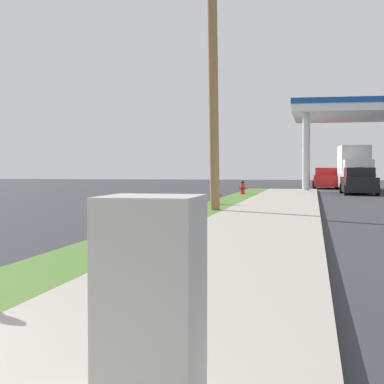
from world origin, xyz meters
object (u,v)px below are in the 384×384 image
object	(u,v)px
utility_pole_midground	(213,83)
fire_hydrant_second	(159,211)
truck_white_at_forecourt	(355,169)
fire_hydrant_third	(216,196)
fire_hydrant_fourth	(243,188)
utility_cabinet	(151,313)
car_red_by_far_pump	(326,179)
car_black_by_near_pump	(359,182)

from	to	relation	value
utility_pole_midground	fire_hydrant_second	bearing A→B (deg)	-96.38
truck_white_at_forecourt	fire_hydrant_third	bearing A→B (deg)	-107.85
fire_hydrant_third	fire_hydrant_fourth	size ratio (longest dim) A/B	1.00
utility_cabinet	car_red_by_far_pump	world-z (taller)	car_red_by_far_pump
utility_pole_midground	utility_cabinet	distance (m)	17.67
fire_hydrant_fourth	car_black_by_near_pump	distance (m)	7.48
fire_hydrant_second	fire_hydrant_fourth	world-z (taller)	same
fire_hydrant_fourth	car_black_by_near_pump	world-z (taller)	car_black_by_near_pump
truck_white_at_forecourt	car_black_by_near_pump	bearing A→B (deg)	-91.44
fire_hydrant_second	fire_hydrant_third	xyz separation A→B (m)	(0.11, 8.80, 0.00)
car_black_by_near_pump	truck_white_at_forecourt	bearing A→B (deg)	88.56
utility_cabinet	car_red_by_far_pump	xyz separation A→B (m)	(1.81, 44.91, 0.01)
utility_pole_midground	truck_white_at_forecourt	bearing A→B (deg)	75.80
fire_hydrant_second	car_red_by_far_pump	bearing A→B (deg)	81.76
fire_hydrant_fourth	car_red_by_far_pump	bearing A→B (deg)	71.74
truck_white_at_forecourt	fire_hydrant_second	bearing A→B (deg)	-102.85
fire_hydrant_fourth	fire_hydrant_second	bearing A→B (deg)	-90.13
utility_pole_midground	fire_hydrant_fourth	bearing A→B (deg)	92.24
car_red_by_far_pump	fire_hydrant_third	bearing A→B (deg)	-100.94
utility_pole_midground	car_red_by_far_pump	size ratio (longest dim) A/B	1.84
fire_hydrant_second	utility_cabinet	xyz separation A→B (m)	(2.96, -12.02, 0.26)
fire_hydrant_third	car_black_by_near_pump	world-z (taller)	car_black_by_near_pump
utility_cabinet	car_red_by_far_pump	bearing A→B (deg)	87.69
utility_pole_midground	car_red_by_far_pump	distance (m)	28.35
fire_hydrant_fourth	utility_cabinet	world-z (taller)	utility_cabinet
fire_hydrant_fourth	truck_white_at_forecourt	bearing A→B (deg)	57.86
fire_hydrant_third	car_red_by_far_pump	world-z (taller)	car_red_by_far_pump
utility_cabinet	truck_white_at_forecourt	xyz separation A→B (m)	(3.68, 41.09, 0.78)
utility_cabinet	truck_white_at_forecourt	distance (m)	41.26
car_black_by_near_pump	fire_hydrant_third	bearing A→B (deg)	-115.06
car_black_by_near_pump	car_red_by_far_pump	distance (m)	10.64
fire_hydrant_third	utility_cabinet	world-z (taller)	utility_cabinet
utility_pole_midground	truck_white_at_forecourt	size ratio (longest dim) A/B	1.29
utility_pole_midground	car_black_by_near_pump	bearing A→B (deg)	71.18
fire_hydrant_third	truck_white_at_forecourt	size ratio (longest dim) A/B	0.12
fire_hydrant_second	fire_hydrant_third	distance (m)	8.80
car_black_by_near_pump	truck_white_at_forecourt	size ratio (longest dim) A/B	0.70
utility_pole_midground	car_black_by_near_pump	distance (m)	18.64
fire_hydrant_second	fire_hydrant_fourth	size ratio (longest dim) A/B	1.00
fire_hydrant_third	truck_white_at_forecourt	distance (m)	21.33
fire_hydrant_third	car_black_by_near_pump	bearing A→B (deg)	64.94
fire_hydrant_second	utility_pole_midground	bearing A→B (deg)	83.62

